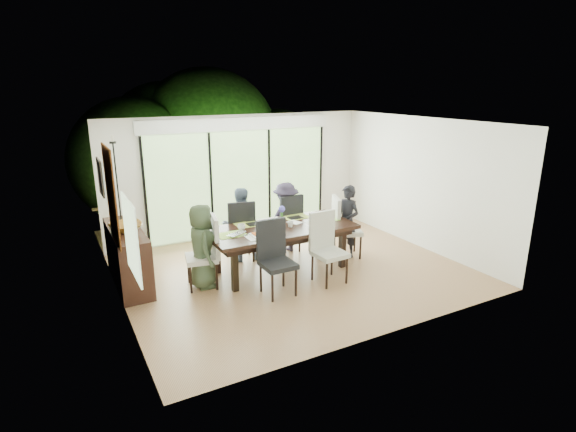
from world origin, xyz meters
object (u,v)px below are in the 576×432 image
cup_a (242,227)px  sideboard (128,257)px  table_top (281,228)px  cup_b (290,224)px  chair_near_left (278,259)px  chair_right_end (348,227)px  bowl (126,227)px  person_left_end (202,246)px  chair_far_left (240,229)px  laptop (239,235)px  person_right_end (347,222)px  chair_near_right (330,249)px  vase (282,222)px  chair_left_end (201,252)px  person_far_left (240,224)px  chair_far_right (285,222)px  person_far_right (286,217)px  cup_c (315,217)px

cup_a → sideboard: bearing=163.8°
table_top → sideboard: (-2.57, 0.69, -0.31)m
cup_b → sideboard: (-2.72, 0.79, -0.39)m
table_top → chair_near_left: chair_near_left is taller
chair_right_end → bowl: chair_right_end is taller
person_left_end → bowl: size_ratio=2.75×
chair_far_left → laptop: (-0.40, -0.95, 0.24)m
person_right_end → sideboard: 4.12m
chair_near_right → laptop: bearing=147.1°
vase → chair_left_end: bearing=-178.2°
person_left_end → bowl: person_left_end is taller
person_far_left → person_left_end: bearing=43.6°
chair_near_right → laptop: chair_near_right is taller
chair_near_right → chair_left_end: bearing=153.3°
chair_far_right → bowl: 3.16m
chair_right_end → chair_near_right: (-1.00, -0.87, 0.00)m
chair_near_left → person_far_left: bearing=87.8°
table_top → chair_left_end: (-1.50, 0.00, -0.19)m
bowl → chair_far_right: bearing=4.7°
bowl → cup_a: bearing=-13.3°
table_top → cup_a: size_ratio=19.35×
chair_right_end → cup_a: bearing=107.4°
chair_near_right → person_right_end: size_ratio=0.85×
table_top → chair_far_left: size_ratio=2.18×
person_far_left → bowl: 2.16m
chair_near_left → person_far_right: size_ratio=0.85×
chair_left_end → person_right_end: size_ratio=0.85×
chair_far_left → cup_b: (0.60, -0.95, 0.28)m
table_top → chair_near_right: 1.02m
cup_b → bowl: bowl is taller
vase → sideboard: (-2.62, 0.64, -0.41)m
chair_near_left → sideboard: 2.60m
person_right_end → sideboard: bearing=-114.3°
chair_far_right → person_left_end: (-2.03, -0.85, 0.11)m
chair_left_end → person_left_end: bearing=101.5°
chair_far_left → vase: size_ratio=9.17×
chair_near_left → cup_b: size_ratio=11.00×
chair_far_right → laptop: size_ratio=3.33×
chair_far_left → person_far_left: (0.00, -0.02, 0.11)m
person_far_left → table_top: bearing=123.2°
person_far_left → sideboard: bearing=8.4°
chair_near_right → sideboard: 3.45m
table_top → person_right_end: 1.48m
vase → cup_c: bearing=3.8°
person_far_right → vase: size_ratio=10.75×
chair_far_left → cup_c: bearing=161.5°
sideboard → cup_c: bearing=-10.0°
chair_near_left → sideboard: (-2.07, 1.56, -0.12)m
chair_far_left → person_far_right: 1.01m
chair_near_right → person_left_end: size_ratio=0.85×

